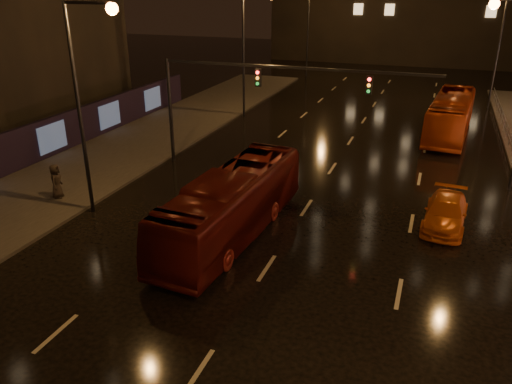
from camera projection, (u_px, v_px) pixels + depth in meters
ground at (325, 180)px, 28.05m from camera, size 140.00×140.00×0.00m
sidewalk_left at (69, 179)px, 27.99m from camera, size 7.00×70.00×0.15m
traffic_signal at (240, 90)px, 27.82m from camera, size 15.31×0.32×6.20m
bus_red at (232, 204)px, 21.44m from camera, size 3.10×10.60×2.91m
bus_curb at (451, 115)px, 35.62m from camera, size 3.39×10.83×2.97m
taxi_far at (446, 213)px, 22.59m from camera, size 2.10×4.49×1.27m
pedestrian_c at (56, 181)px, 25.06m from camera, size 0.84×1.01×1.77m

